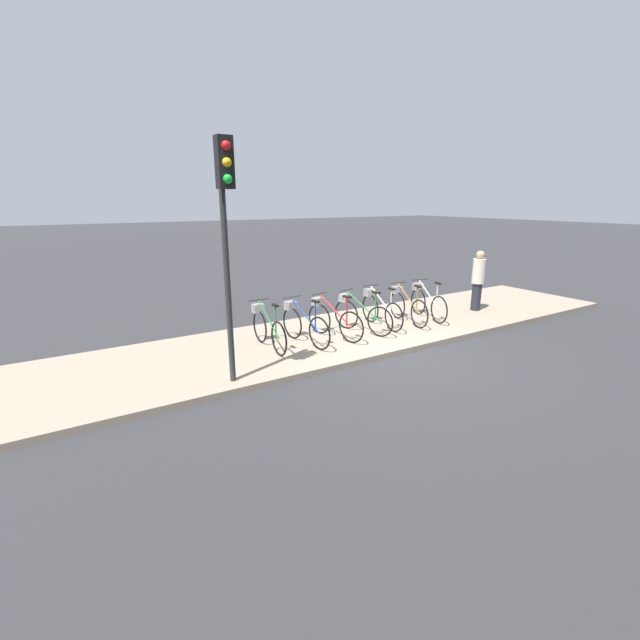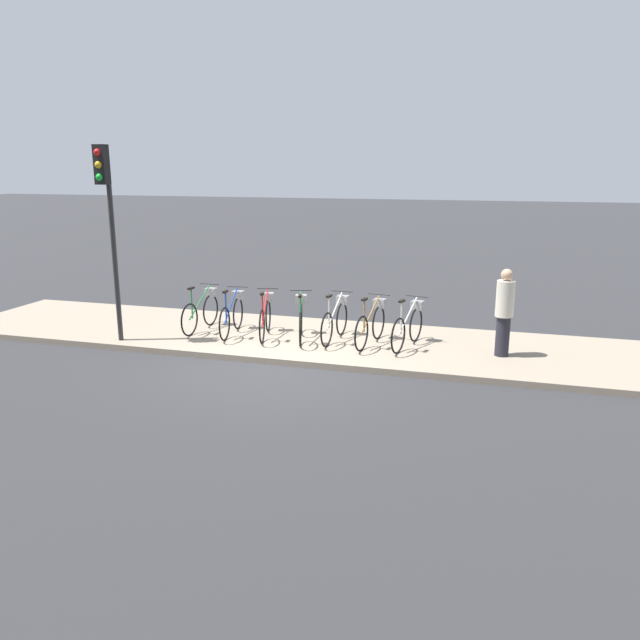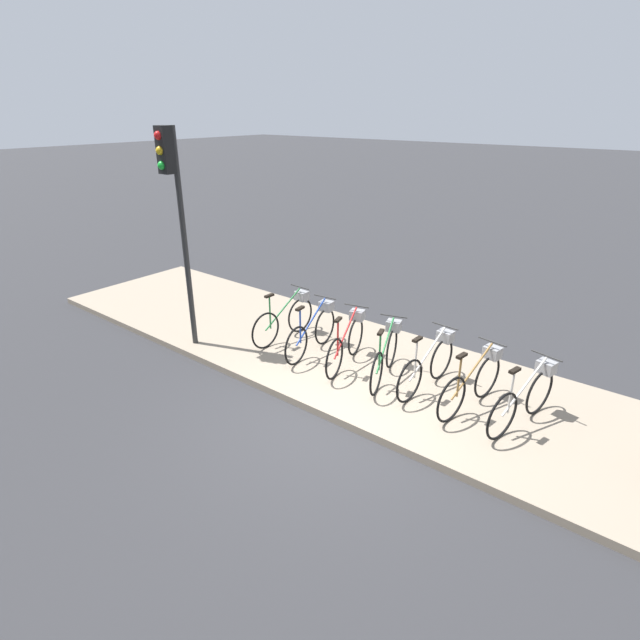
% 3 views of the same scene
% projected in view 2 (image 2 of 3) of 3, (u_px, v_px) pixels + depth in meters
% --- Properties ---
extents(ground_plane, '(120.00, 120.00, 0.00)m').
position_uv_depth(ground_plane, '(276.00, 365.00, 11.71)').
color(ground_plane, '#2D2D30').
extents(sidewalk, '(15.77, 3.31, 0.12)m').
position_uv_depth(sidewalk, '(303.00, 339.00, 13.24)').
color(sidewalk, gray).
rests_on(sidewalk, ground_plane).
extents(parked_bicycle_0, '(0.46, 1.68, 1.03)m').
position_uv_depth(parked_bicycle_0, '(202.00, 310.00, 13.70)').
color(parked_bicycle_0, black).
rests_on(parked_bicycle_0, sidewalk).
extents(parked_bicycle_1, '(0.46, 1.67, 1.03)m').
position_uv_depth(parked_bicycle_1, '(233.00, 313.00, 13.37)').
color(parked_bicycle_1, black).
rests_on(parked_bicycle_1, sidewalk).
extents(parked_bicycle_2, '(0.55, 1.64, 1.03)m').
position_uv_depth(parked_bicycle_2, '(266.00, 315.00, 13.16)').
color(parked_bicycle_2, black).
rests_on(parked_bicycle_2, sidewalk).
extents(parked_bicycle_3, '(0.62, 1.62, 1.03)m').
position_uv_depth(parked_bicycle_3, '(301.00, 318.00, 12.96)').
color(parked_bicycle_3, black).
rests_on(parked_bicycle_3, sidewalk).
extents(parked_bicycle_4, '(0.46, 1.68, 1.03)m').
position_uv_depth(parked_bicycle_4, '(336.00, 319.00, 12.89)').
color(parked_bicycle_4, black).
rests_on(parked_bicycle_4, sidewalk).
extents(parked_bicycle_5, '(0.46, 1.66, 1.03)m').
position_uv_depth(parked_bicycle_5, '(372.00, 322.00, 12.59)').
color(parked_bicycle_5, black).
rests_on(parked_bicycle_5, sidewalk).
extents(parked_bicycle_6, '(0.53, 1.65, 1.03)m').
position_uv_depth(parked_bicycle_6, '(409.00, 324.00, 12.42)').
color(parked_bicycle_6, black).
rests_on(parked_bicycle_6, sidewalk).
extents(pedestrian, '(0.34, 0.34, 1.67)m').
position_uv_depth(pedestrian, '(504.00, 311.00, 11.69)').
color(pedestrian, '#23232D').
rests_on(pedestrian, sidewalk).
extents(traffic_light, '(0.24, 0.40, 3.92)m').
position_uv_depth(traffic_light, '(107.00, 204.00, 12.20)').
color(traffic_light, '#2D2D2D').
rests_on(traffic_light, sidewalk).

